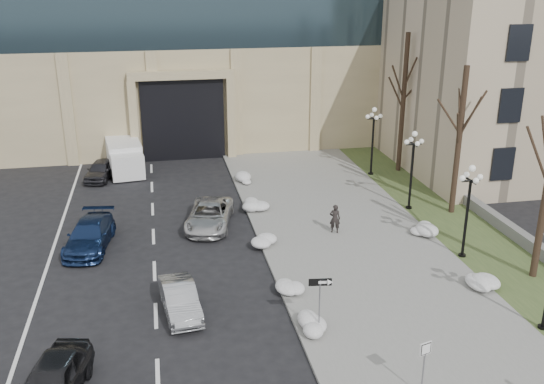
{
  "coord_description": "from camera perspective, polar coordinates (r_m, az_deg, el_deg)",
  "views": [
    {
      "loc": [
        -6.0,
        -11.95,
        13.17
      ],
      "look_at": [
        -0.86,
        14.12,
        3.5
      ],
      "focal_mm": 40.0,
      "sensor_mm": 36.0,
      "label": 1
    }
  ],
  "objects": [
    {
      "name": "snow_clump_d",
      "position": [
        26.77,
        1.33,
        -8.74
      ],
      "size": [
        1.1,
        1.6,
        0.36
      ],
      "primitive_type": "ellipsoid",
      "color": "white",
      "rests_on": "sidewalk"
    },
    {
      "name": "keep_sign",
      "position": [
        20.68,
        14.18,
        -14.87
      ],
      "size": [
        0.45,
        0.16,
        2.11
      ],
      "rotation": [
        0.0,
        0.0,
        0.28
      ],
      "color": "slate",
      "rests_on": "ground"
    },
    {
      "name": "car_e",
      "position": [
        42.37,
        -15.82,
        2.01
      ],
      "size": [
        2.35,
        3.99,
        1.27
      ],
      "primitive_type": "imported",
      "rotation": [
        0.0,
        0.0,
        -0.24
      ],
      "color": "#302F35",
      "rests_on": "ground"
    },
    {
      "name": "car_d",
      "position": [
        33.28,
        -5.9,
        -2.17
      ],
      "size": [
        3.31,
        5.24,
        1.35
      ],
      "primitive_type": "imported",
      "rotation": [
        0.0,
        0.0,
        -0.24
      ],
      "color": "#B4B4B4",
      "rests_on": "ground"
    },
    {
      "name": "lamppost_c",
      "position": [
        35.55,
        13.1,
        2.97
      ],
      "size": [
        1.18,
        1.18,
        4.76
      ],
      "color": "black",
      "rests_on": "ground"
    },
    {
      "name": "grass_strip",
      "position": [
        33.19,
        18.83,
        -4.43
      ],
      "size": [
        4.0,
        40.0,
        0.1
      ],
      "primitive_type": "cube",
      "color": "#394D26",
      "rests_on": "ground"
    },
    {
      "name": "curb",
      "position": [
        29.49,
        -0.22,
        -6.37
      ],
      "size": [
        0.3,
        40.0,
        0.14
      ],
      "primitive_type": "cube",
      "color": "gray",
      "rests_on": "ground"
    },
    {
      "name": "car_b",
      "position": [
        25.35,
        -8.65,
        -9.94
      ],
      "size": [
        1.74,
        3.87,
        1.23
      ],
      "primitive_type": "imported",
      "rotation": [
        0.0,
        0.0,
        0.12
      ],
      "color": "#96999D",
      "rests_on": "ground"
    },
    {
      "name": "one_way_sign",
      "position": [
        23.01,
        4.92,
        -9.07
      ],
      "size": [
        0.91,
        0.28,
        2.45
      ],
      "rotation": [
        0.0,
        0.0,
        -0.13
      ],
      "color": "slate",
      "rests_on": "ground"
    },
    {
      "name": "lamppost_d",
      "position": [
        41.34,
        9.5,
        5.58
      ],
      "size": [
        1.18,
        1.18,
        4.76
      ],
      "color": "black",
      "rests_on": "ground"
    },
    {
      "name": "lamppost_b",
      "position": [
        30.07,
        18.02,
        -0.65
      ],
      "size": [
        1.18,
        1.18,
        4.76
      ],
      "color": "black",
      "rests_on": "ground"
    },
    {
      "name": "pedestrian",
      "position": [
        32.18,
        5.94,
        -2.51
      ],
      "size": [
        0.66,
        0.53,
        1.58
      ],
      "primitive_type": "imported",
      "rotation": [
        0.0,
        0.0,
        2.85
      ],
      "color": "black",
      "rests_on": "sidewalk"
    },
    {
      "name": "snow_clump_g",
      "position": [
        39.67,
        -2.92,
        1.04
      ],
      "size": [
        1.1,
        1.6,
        0.36
      ],
      "primitive_type": "ellipsoid",
      "color": "white",
      "rests_on": "sidewalk"
    },
    {
      "name": "snow_clump_c",
      "position": [
        23.94,
        4.02,
        -12.58
      ],
      "size": [
        1.1,
        1.6,
        0.36
      ],
      "primitive_type": "ellipsoid",
      "color": "white",
      "rests_on": "sidewalk"
    },
    {
      "name": "car_a",
      "position": [
        21.68,
        -19.98,
        -16.45
      ],
      "size": [
        2.62,
        4.49,
        1.44
      ],
      "primitive_type": "imported",
      "rotation": [
        0.0,
        0.0,
        -0.23
      ],
      "color": "black",
      "rests_on": "ground"
    },
    {
      "name": "stone_wall",
      "position": [
        35.63,
        20.14,
        -2.38
      ],
      "size": [
        0.5,
        30.0,
        0.7
      ],
      "primitive_type": "cube",
      "color": "slate",
      "rests_on": "ground"
    },
    {
      "name": "sidewalk",
      "position": [
        30.58,
        8.13,
        -5.6
      ],
      "size": [
        9.0,
        40.0,
        0.12
      ],
      "primitive_type": "cube",
      "color": "gray",
      "rests_on": "ground"
    },
    {
      "name": "classical_building",
      "position": [
        49.29,
        24.01,
        9.94
      ],
      "size": [
        22.0,
        18.12,
        12.0
      ],
      "color": "#C3AF92",
      "rests_on": "ground"
    },
    {
      "name": "snow_clump_i",
      "position": [
        28.24,
        19.0,
        -8.3
      ],
      "size": [
        1.1,
        1.6,
        0.36
      ],
      "primitive_type": "ellipsoid",
      "color": "white",
      "rests_on": "sidewalk"
    },
    {
      "name": "box_truck",
      "position": [
        44.09,
        -13.75,
        3.36
      ],
      "size": [
        2.96,
        6.6,
        2.03
      ],
      "rotation": [
        0.0,
        0.0,
        0.13
      ],
      "color": "silver",
      "rests_on": "ground"
    },
    {
      "name": "snow_clump_f",
      "position": [
        35.23,
        -1.69,
        -1.44
      ],
      "size": [
        1.1,
        1.6,
        0.36
      ],
      "primitive_type": "ellipsoid",
      "color": "white",
      "rests_on": "sidewalk"
    },
    {
      "name": "tree_far",
      "position": [
        41.97,
        12.36,
        9.92
      ],
      "size": [
        3.2,
        3.2,
        9.5
      ],
      "color": "black",
      "rests_on": "ground"
    },
    {
      "name": "tree_mid",
      "position": [
        35.04,
        17.38,
        6.45
      ],
      "size": [
        3.2,
        3.2,
        8.5
      ],
      "color": "black",
      "rests_on": "ground"
    },
    {
      "name": "snow_clump_e",
      "position": [
        30.78,
        -0.43,
        -4.72
      ],
      "size": [
        1.1,
        1.6,
        0.36
      ],
      "primitive_type": "ellipsoid",
      "color": "white",
      "rests_on": "sidewalk"
    },
    {
      "name": "snow_clump_j",
      "position": [
        33.2,
        14.05,
        -3.44
      ],
      "size": [
        1.1,
        1.6,
        0.36
      ],
      "primitive_type": "ellipsoid",
      "color": "white",
      "rests_on": "sidewalk"
    },
    {
      "name": "car_c",
      "position": [
        31.93,
        -16.79,
        -3.91
      ],
      "size": [
        2.63,
        5.04,
        1.39
      ],
      "primitive_type": "imported",
      "rotation": [
        0.0,
        0.0,
        -0.14
      ],
      "color": "navy",
      "rests_on": "ground"
    }
  ]
}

